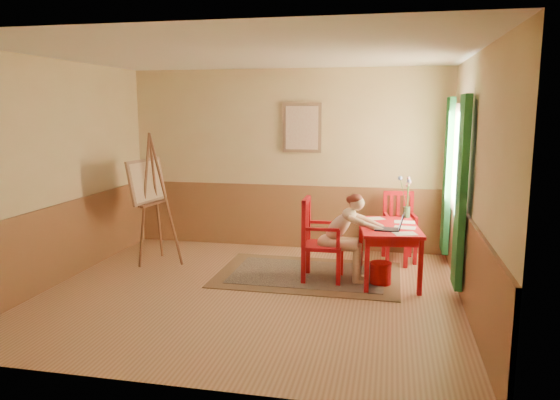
% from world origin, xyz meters
% --- Properties ---
extents(room, '(5.04, 4.54, 2.84)m').
position_xyz_m(room, '(0.00, 0.00, 1.40)').
color(room, tan).
rests_on(room, ground).
extents(wainscot, '(5.00, 4.50, 1.00)m').
position_xyz_m(wainscot, '(0.00, 0.80, 0.50)').
color(wainscot, '#9A6640').
rests_on(wainscot, room).
extents(window, '(0.12, 2.01, 2.20)m').
position_xyz_m(window, '(2.42, 1.10, 1.35)').
color(window, white).
rests_on(window, room).
extents(wall_portrait, '(0.60, 0.05, 0.76)m').
position_xyz_m(wall_portrait, '(0.25, 2.20, 1.90)').
color(wall_portrait, '#8F6D51').
rests_on(wall_portrait, room).
extents(rug, '(2.41, 1.61, 0.02)m').
position_xyz_m(rug, '(0.58, 0.82, 0.01)').
color(rug, '#8C7251').
rests_on(rug, room).
extents(table, '(0.86, 1.28, 0.72)m').
position_xyz_m(table, '(1.61, 0.83, 0.63)').
color(table, red).
rests_on(table, room).
extents(chair_left, '(0.50, 0.48, 1.07)m').
position_xyz_m(chair_left, '(0.74, 0.64, 0.54)').
color(chair_left, red).
rests_on(chair_left, room).
extents(chair_back, '(0.50, 0.52, 1.00)m').
position_xyz_m(chair_back, '(1.76, 1.83, 0.50)').
color(chair_back, red).
rests_on(chair_back, room).
extents(figure, '(0.84, 0.37, 1.15)m').
position_xyz_m(figure, '(1.06, 0.65, 0.63)').
color(figure, beige).
rests_on(figure, room).
extents(laptop, '(0.36, 0.23, 0.21)m').
position_xyz_m(laptop, '(1.65, 0.57, 0.76)').
color(laptop, '#1E2338').
rests_on(laptop, table).
extents(papers, '(0.71, 1.09, 0.00)m').
position_xyz_m(papers, '(1.71, 0.86, 0.72)').
color(papers, white).
rests_on(papers, table).
extents(vase, '(0.21, 0.31, 0.57)m').
position_xyz_m(vase, '(1.83, 1.41, 0.98)').
color(vase, '#3F724C').
rests_on(vase, table).
extents(wastebasket, '(0.33, 0.33, 0.29)m').
position_xyz_m(wastebasket, '(1.53, 0.63, 0.14)').
color(wastebasket, red).
rests_on(wastebasket, room).
extents(easel, '(0.66, 0.83, 1.87)m').
position_xyz_m(easel, '(-1.74, 0.99, 1.10)').
color(easel, brown).
rests_on(easel, room).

